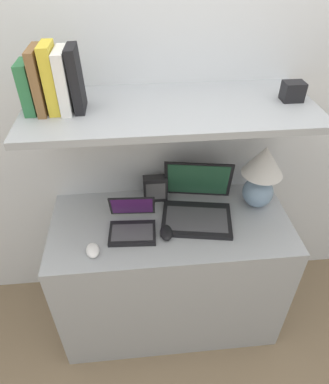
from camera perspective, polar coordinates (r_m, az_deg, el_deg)
The scene contains 17 objects.
ground_plane at distance 2.12m, azimuth 1.75°, elevation -25.38°, with size 12.00×12.00×0.00m, color #7A664C.
wall_back at distance 1.68m, azimuth -0.04°, elevation 13.89°, with size 6.00×0.05×2.40m.
desk at distance 1.94m, azimuth 0.97°, elevation -13.28°, with size 1.16×0.53×0.76m.
back_riser at distance 1.94m, azimuth 0.10°, elevation -1.61°, with size 1.16×0.04×1.30m.
shelf at distance 1.40m, azimuth 1.06°, elevation 13.71°, with size 1.16×0.48×0.03m.
table_lamp at distance 1.71m, azimuth 15.90°, elevation 3.01°, with size 0.20×0.20×0.34m.
laptop_large at distance 1.68m, azimuth 5.44°, elevation -2.29°, with size 0.38×0.37×0.25m.
laptop_small at distance 1.60m, azimuth -5.38°, elevation -5.35°, with size 0.23×0.22×0.15m.
computer_mouse at distance 1.58m, azimuth 0.30°, elevation -6.78°, with size 0.06×0.10×0.04m.
second_mouse at distance 1.54m, azimuth -11.87°, elevation -9.49°, with size 0.07×0.09×0.04m.
router_box at distance 1.75m, azimuth -1.54°, elevation 0.58°, with size 0.12×0.05×0.14m.
book_green at distance 1.40m, azimuth -21.82°, elevation 15.87°, with size 0.04×0.12×0.19m.
book_brown at distance 1.38m, azimuth -20.19°, elevation 17.01°, with size 0.03×0.15×0.23m.
book_yellow at distance 1.37m, azimuth -18.36°, elevation 17.48°, with size 0.04×0.13×0.24m.
book_white at distance 1.36m, azimuth -16.40°, elevation 17.32°, with size 0.04×0.15×0.22m.
book_black at distance 1.35m, azimuth -14.53°, elevation 17.72°, with size 0.04×0.13×0.23m.
shelf_gadget at distance 1.51m, azimuth 20.60°, elevation 15.43°, with size 0.08×0.07×0.08m.
Camera 1 is at (-0.15, -0.93, 1.90)m, focal length 32.00 mm.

